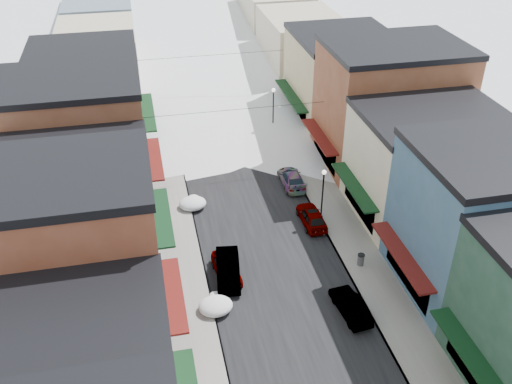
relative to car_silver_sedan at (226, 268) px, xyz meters
name	(u,v)px	position (x,y,z in m)	size (l,w,h in m)	color
road	(207,91)	(3.57, 34.76, -0.66)	(10.00, 160.00, 0.01)	black
sidewalk_left	(153,95)	(-3.03, 34.76, -0.59)	(3.20, 160.00, 0.15)	gray
sidewalk_right	(259,86)	(10.17, 34.76, -0.59)	(3.20, 160.00, 0.15)	gray
curb_left	(166,94)	(-1.48, 34.76, -0.59)	(0.10, 160.00, 0.15)	slate
curb_right	(247,87)	(8.62, 34.76, -0.59)	(0.10, 160.00, 0.15)	slate
bldg_l_brick_near	(60,269)	(-10.12, -4.74, 5.59)	(12.30, 8.20, 12.50)	brown
bldg_l_grayblue	(81,211)	(-9.62, 3.76, 3.84)	(11.30, 9.20, 9.00)	slate
bldg_l_brick_far	(71,142)	(-10.62, 12.76, 4.84)	(13.30, 9.20, 11.00)	brown
bldg_l_tan	(88,100)	(-9.62, 22.76, 4.34)	(11.30, 11.20, 10.00)	tan
bldg_r_blue	(485,220)	(16.77, -4.24, 4.59)	(11.30, 9.20, 10.50)	#345977
bldg_r_cream	(427,164)	(17.26, 4.76, 3.84)	(12.30, 9.20, 9.00)	beige
bldg_r_brick_far	(389,105)	(17.77, 13.76, 5.09)	(13.30, 9.20, 11.50)	brown
bldg_r_tan	(342,78)	(16.76, 23.76, 4.09)	(11.30, 11.20, 9.50)	tan
distant_blocks	(185,10)	(3.57, 57.76, 3.33)	(34.00, 55.00, 8.00)	gray
overhead_cables	(222,79)	(3.57, 22.26, 5.53)	(16.40, 15.04, 0.04)	black
car_silver_sedan	(226,268)	(0.00, 0.00, 0.00)	(1.57, 3.91, 1.33)	#929599
car_dark_hatch	(228,269)	(0.07, -0.23, 0.10)	(1.62, 4.63, 1.53)	black
car_silver_wagon	(186,123)	(-0.12, 24.59, 0.02)	(1.92, 4.72, 1.37)	#95989C
car_green_sedan	(351,306)	(7.34, -5.50, 0.00)	(1.40, 4.01, 1.32)	black
car_gray_suv	(312,216)	(7.85, 4.87, 0.05)	(1.69, 4.21, 1.43)	#96999E
car_black_sedan	(292,179)	(7.87, 11.06, 0.00)	(1.87, 4.61, 1.34)	black
car_lane_silver	(204,97)	(2.65, 31.08, 0.13)	(1.89, 4.69, 1.60)	#9E9FA5
car_lane_white	(205,52)	(5.01, 47.16, 0.16)	(2.73, 5.93, 1.65)	silver
trash_can	(361,259)	(9.78, -1.05, -0.06)	(0.53, 0.53, 0.90)	#5A5C5F
streetlamp_near	(323,188)	(8.81, 5.35, 2.32)	(0.37, 0.37, 4.49)	black
streetlamp_far	(273,104)	(8.77, 21.90, 2.52)	(0.40, 0.40, 4.81)	black
snow_pile_mid	(216,305)	(-1.31, -3.34, -0.20)	(2.29, 2.61, 0.97)	white
snow_pile_far	(193,203)	(-1.31, 9.28, -0.20)	(2.31, 2.62, 0.98)	white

